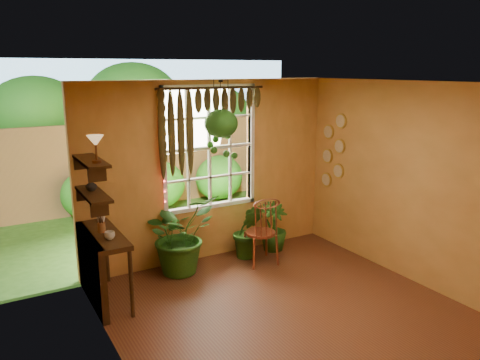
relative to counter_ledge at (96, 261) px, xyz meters
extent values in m
plane|color=#5C301A|center=(1.91, -1.60, -0.55)|extent=(4.50, 4.50, 0.00)
plane|color=white|center=(1.91, -1.60, 2.15)|extent=(4.50, 4.50, 0.00)
plane|color=gold|center=(1.91, 0.65, 0.80)|extent=(4.00, 0.00, 4.00)
plane|color=gold|center=(-0.09, -1.60, 0.80)|extent=(0.00, 4.50, 4.50)
plane|color=gold|center=(3.91, -1.60, 0.80)|extent=(0.00, 4.50, 4.50)
cube|color=white|center=(1.91, 0.68, 1.15)|extent=(1.52, 0.10, 1.86)
cube|color=white|center=(1.91, 0.71, 1.15)|extent=(1.38, 0.01, 1.78)
cylinder|color=#3B2510|center=(1.91, 0.57, 2.03)|extent=(1.70, 0.04, 0.04)
cube|color=#3B2510|center=(0.11, 0.00, 0.32)|extent=(0.40, 1.20, 0.06)
cube|color=#3B2510|center=(-0.05, 0.00, -0.10)|extent=(0.08, 1.18, 0.90)
cylinder|color=#3B2510|center=(0.27, -0.55, -0.12)|extent=(0.05, 0.05, 0.86)
cylinder|color=#3B2510|center=(0.27, 0.55, -0.12)|extent=(0.05, 0.05, 0.86)
cube|color=#3B2510|center=(0.03, 0.00, 0.85)|extent=(0.25, 0.90, 0.04)
cube|color=#3B2510|center=(0.03, 0.00, 1.25)|extent=(0.25, 0.90, 0.04)
cube|color=#254F16|center=(1.91, 5.65, -0.57)|extent=(14.00, 10.00, 0.04)
cube|color=#896041|center=(1.91, 3.85, 0.35)|extent=(12.00, 0.10, 1.80)
plane|color=#86B7E0|center=(1.91, 7.45, 1.00)|extent=(12.00, 0.00, 12.00)
cylinder|color=maroon|center=(2.42, 0.05, -0.08)|extent=(0.51, 0.51, 0.04)
torus|color=maroon|center=(2.40, -0.15, 0.42)|extent=(0.42, 0.10, 0.42)
imported|color=#144312|center=(1.26, 0.34, 0.01)|extent=(1.24, 1.15, 1.13)
imported|color=#144312|center=(2.37, 0.30, -0.12)|extent=(0.60, 0.55, 0.87)
imported|color=#144312|center=(2.87, 0.37, -0.17)|extent=(0.44, 0.44, 0.77)
ellipsoid|color=black|center=(1.97, 0.41, 1.46)|extent=(0.29, 0.29, 0.17)
ellipsoid|color=#144312|center=(1.97, 0.41, 1.53)|extent=(0.48, 0.48, 0.41)
imported|color=silver|center=(0.13, -0.26, 0.40)|extent=(0.15, 0.15, 0.10)
imported|color=beige|center=(0.19, 0.39, 0.40)|extent=(0.13, 0.13, 0.11)
cylinder|color=#96582B|center=(0.11, 0.04, 0.41)|extent=(0.09, 0.09, 0.12)
imported|color=#B2AD99|center=(0.04, 0.11, 0.93)|extent=(0.15, 0.15, 0.14)
cylinder|color=brown|center=(0.05, -0.24, 1.28)|extent=(0.10, 0.10, 0.03)
cylinder|color=brown|center=(0.05, -0.24, 1.38)|extent=(0.02, 0.02, 0.19)
cone|color=slate|center=(0.05, -0.24, 1.52)|extent=(0.19, 0.19, 0.12)
camera|label=1|loc=(-1.14, -5.50, 2.30)|focal=35.00mm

